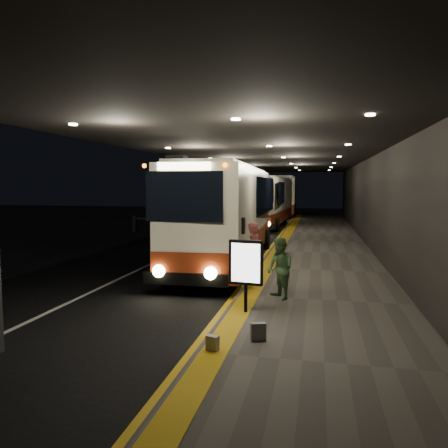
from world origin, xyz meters
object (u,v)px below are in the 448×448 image
(passenger_boarding, at_px, (255,254))
(bag_polka, at_px, (258,332))
(passenger_waiting_green, at_px, (280,269))
(bag_plain, at_px, (212,343))
(coach_third, at_px, (282,197))
(stanchion_post, at_px, (257,264))
(info_sign, at_px, (246,264))
(coach_main, at_px, (228,218))
(coach_second, at_px, (267,204))

(passenger_boarding, distance_m, bag_polka, 4.83)
(passenger_waiting_green, relative_size, bag_plain, 5.82)
(coach_third, relative_size, passenger_waiting_green, 7.79)
(coach_third, relative_size, passenger_boarding, 6.75)
(bag_plain, distance_m, stanchion_post, 5.90)
(passenger_waiting_green, height_order, stanchion_post, passenger_waiting_green)
(bag_polka, bearing_deg, info_sign, 106.68)
(coach_main, height_order, bag_plain, coach_main)
(passenger_waiting_green, xyz_separation_m, bag_plain, (-0.87, -3.82, -0.66))
(coach_second, distance_m, info_sign, 22.82)
(passenger_waiting_green, relative_size, bag_polka, 4.64)
(coach_second, height_order, info_sign, coach_second)
(passenger_waiting_green, distance_m, stanchion_post, 2.26)
(coach_third, relative_size, stanchion_post, 11.92)
(coach_third, xyz_separation_m, bag_polka, (2.63, -38.15, -1.54))
(coach_second, bearing_deg, bag_plain, -82.66)
(bag_plain, relative_size, stanchion_post, 0.26)
(passenger_boarding, relative_size, stanchion_post, 1.77)
(passenger_boarding, bearing_deg, bag_plain, -170.65)
(coach_main, bearing_deg, coach_second, 88.19)
(coach_main, distance_m, stanchion_post, 4.40)
(coach_main, relative_size, passenger_boarding, 6.51)
(info_sign, bearing_deg, stanchion_post, 101.29)
(passenger_waiting_green, bearing_deg, bag_polka, -37.61)
(passenger_boarding, bearing_deg, coach_third, 12.60)
(passenger_boarding, xyz_separation_m, passenger_waiting_green, (0.87, -1.56, -0.12))
(coach_third, xyz_separation_m, info_sign, (2.10, -36.38, -0.57))
(bag_polka, height_order, info_sign, info_sign)
(coach_second, bearing_deg, passenger_waiting_green, -79.58)
(passenger_waiting_green, distance_m, bag_plain, 3.98)
(passenger_waiting_green, distance_m, info_sign, 1.57)
(coach_third, xyz_separation_m, passenger_waiting_green, (2.77, -35.00, -0.91))
(bag_plain, bearing_deg, coach_second, 94.31)
(coach_main, relative_size, stanchion_post, 11.49)
(bag_polka, xyz_separation_m, info_sign, (-0.53, 1.78, 0.97))
(coach_third, bearing_deg, bag_plain, -90.45)
(coach_main, xyz_separation_m, bag_plain, (1.73, -9.78, -1.50))
(bag_polka, bearing_deg, coach_third, 93.94)
(passenger_boarding, xyz_separation_m, stanchion_post, (-0.01, 0.50, -0.40))
(coach_main, distance_m, passenger_boarding, 4.77)
(coach_third, distance_m, info_sign, 36.44)
(coach_third, height_order, bag_plain, coach_third)
(coach_second, relative_size, passenger_waiting_green, 7.23)
(coach_main, relative_size, coach_third, 0.96)
(bag_polka, height_order, bag_plain, bag_polka)
(coach_main, height_order, bag_polka, coach_main)
(coach_main, bearing_deg, stanchion_post, -68.70)
(passenger_waiting_green, bearing_deg, info_sign, -61.05)
(bag_plain, xyz_separation_m, stanchion_post, (-0.01, 5.88, 0.39))
(coach_third, xyz_separation_m, stanchion_post, (1.88, -32.94, -1.19))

